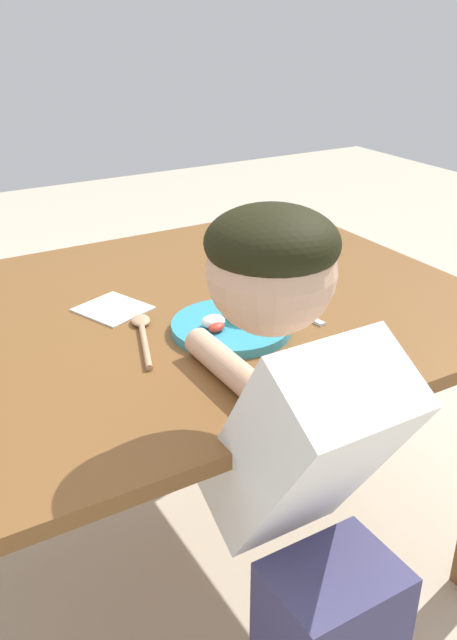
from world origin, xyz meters
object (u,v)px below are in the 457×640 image
(plate, at_px, (234,323))
(fork, at_px, (286,307))
(spoon, at_px, (143,332))
(person, at_px, (303,516))

(plate, bearing_deg, fork, 12.87)
(plate, bearing_deg, spoon, 156.53)
(person, bearing_deg, fork, 58.66)
(fork, bearing_deg, spoon, 76.13)
(plate, height_order, fork, plate)
(fork, height_order, spoon, spoon)
(plate, height_order, spoon, plate)
(spoon, bearing_deg, fork, -77.64)
(fork, distance_m, spoon, 0.32)
(fork, relative_size, person, 0.21)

